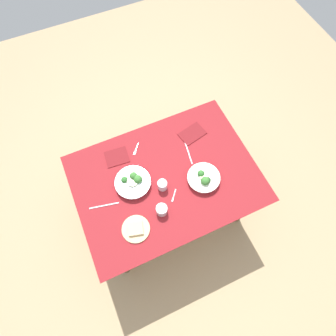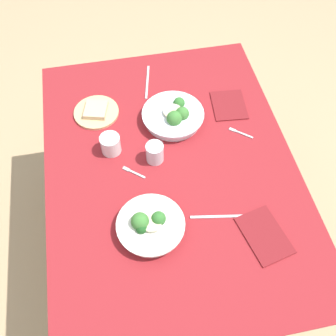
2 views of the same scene
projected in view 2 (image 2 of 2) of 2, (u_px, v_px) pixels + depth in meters
The scene contains 13 objects.
ground_plane at pixel (170, 243), 2.17m from camera, with size 6.00×6.00×0.00m, color tan.
dining_table at pixel (171, 182), 1.65m from camera, with size 1.36×0.99×0.74m.
broccoli_bowl_far at pixel (150, 226), 1.38m from camera, with size 0.24×0.24×0.09m.
broccoli_bowl_near at pixel (174, 116), 1.66m from camera, with size 0.26×0.26×0.09m.
bread_side_plate at pixel (96, 112), 1.71m from camera, with size 0.20×0.20×0.03m.
water_glass_center at pixel (155, 153), 1.54m from camera, with size 0.07×0.07×0.08m, color silver.
water_glass_side at pixel (111, 144), 1.57m from camera, with size 0.08×0.08×0.08m, color silver.
fork_by_far_bowl at pixel (240, 133), 1.65m from camera, with size 0.08×0.09×0.00m.
fork_by_near_bowl at pixel (133, 172), 1.54m from camera, with size 0.07×0.08×0.00m.
table_knife_left at pixel (147, 82), 1.82m from camera, with size 0.21×0.01×0.00m, color #B7B7BC.
table_knife_right at pixel (217, 217), 1.43m from camera, with size 0.20×0.01×0.00m, color #B7B7BC.
napkin_folded_upper at pixel (229, 105), 1.74m from camera, with size 0.18×0.14×0.01m, color maroon.
napkin_folded_lower at pixel (264, 235), 1.39m from camera, with size 0.20×0.14×0.01m, color maroon.
Camera 2 is at (-0.85, 0.18, 2.02)m, focal length 41.95 mm.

